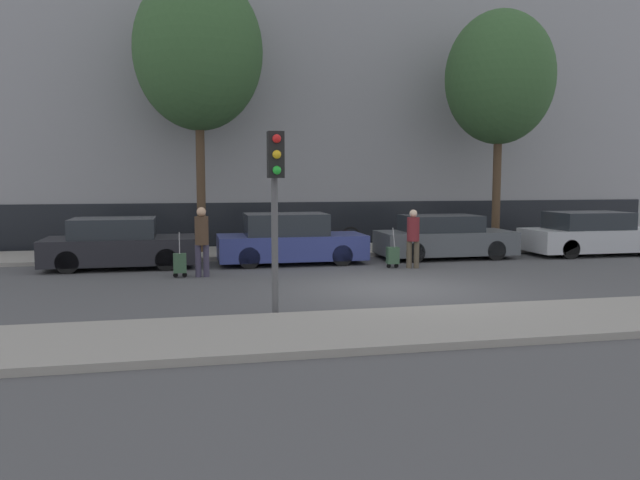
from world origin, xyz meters
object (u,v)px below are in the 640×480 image
object	(u,v)px
parked_car_2	(444,238)
traffic_light	(275,185)
parked_car_0	(119,245)
pedestrian_left	(202,237)
pedestrian_right	(413,235)
trolley_left	(180,263)
parked_car_1	(290,240)
bare_tree_down_street	(198,52)
trolley_right	(393,255)
parked_car_3	(591,235)
parked_bicycle	(335,237)
bare_tree_near_crossing	(500,78)

from	to	relation	value
parked_car_2	traffic_light	world-z (taller)	traffic_light
parked_car_0	pedestrian_left	distance (m)	3.06
parked_car_2	pedestrian_right	size ratio (longest dim) A/B	2.57
traffic_light	trolley_left	bearing A→B (deg)	108.90
parked_car_1	pedestrian_left	bearing A→B (deg)	-142.62
trolley_left	bare_tree_down_street	xyz separation A→B (m)	(0.66, 4.46, 6.04)
trolley_right	trolley_left	bearing A→B (deg)	-175.56
pedestrian_right	traffic_light	world-z (taller)	traffic_light
bare_tree_down_street	parked_car_1	bearing A→B (deg)	-46.11
parked_car_3	bare_tree_down_street	bearing A→B (deg)	168.52
pedestrian_right	trolley_left	bearing A→B (deg)	-161.08
pedestrian_right	pedestrian_left	bearing A→B (deg)	-160.46
parked_car_3	trolley_left	world-z (taller)	parked_car_3
pedestrian_left	parked_car_1	bearing A→B (deg)	41.33
traffic_light	parked_car_1	bearing A→B (deg)	78.58
trolley_right	parked_bicycle	world-z (taller)	trolley_right
trolley_left	bare_tree_down_street	size ratio (longest dim) A/B	0.13
trolley_left	bare_tree_near_crossing	xyz separation A→B (m)	(10.64, 3.89, 5.48)
parked_bicycle	bare_tree_near_crossing	distance (m)	7.74
parked_car_2	parked_bicycle	size ratio (longest dim) A/B	2.35
parked_car_2	pedestrian_right	distance (m)	2.50
parked_car_1	parked_car_3	distance (m)	9.88
parked_car_3	trolley_right	bearing A→B (deg)	-168.27
parked_car_0	parked_car_3	size ratio (longest dim) A/B	0.93
parked_car_3	trolley_left	xyz separation A→B (m)	(-12.99, -1.95, -0.29)
parked_car_3	parked_bicycle	world-z (taller)	parked_car_3
parked_car_1	parked_car_2	xyz separation A→B (m)	(4.86, 0.18, -0.04)
parked_car_1	parked_car_2	world-z (taller)	parked_car_1
traffic_light	bare_tree_near_crossing	size ratio (longest dim) A/B	0.41
pedestrian_left	pedestrian_right	distance (m)	5.73
parked_car_3	bare_tree_down_street	size ratio (longest dim) A/B	0.50
parked_car_2	parked_bicycle	world-z (taller)	parked_car_2
parked_car_1	bare_tree_down_street	distance (m)	6.72
trolley_right	parked_bicycle	bearing A→B (deg)	99.64
parked_car_1	pedestrian_right	world-z (taller)	pedestrian_right
parked_car_1	trolley_right	distance (m)	3.03
parked_car_3	parked_bicycle	distance (m)	8.29
parked_car_2	bare_tree_near_crossing	xyz separation A→B (m)	(2.67, 1.79, 5.20)
parked_car_1	parked_car_3	world-z (taller)	parked_car_1
parked_car_2	pedestrian_left	xyz separation A→B (m)	(-7.42, -2.14, 0.37)
parked_car_0	parked_car_2	bearing A→B (deg)	0.23
bare_tree_near_crossing	bare_tree_down_street	size ratio (longest dim) A/B	0.91
traffic_light	bare_tree_near_crossing	bearing A→B (deg)	44.84
bare_tree_down_street	trolley_left	bearing A→B (deg)	-98.44
parked_car_0	parked_car_2	distance (m)	9.62
bare_tree_down_street	trolley_right	bearing A→B (deg)	-38.31
parked_car_0	parked_car_1	xyz separation A→B (m)	(4.76, -0.15, 0.03)
bare_tree_near_crossing	pedestrian_right	bearing A→B (deg)	-140.56
pedestrian_left	parked_bicycle	size ratio (longest dim) A/B	0.99
parked_car_1	trolley_left	xyz separation A→B (m)	(-3.10, -1.92, -0.32)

